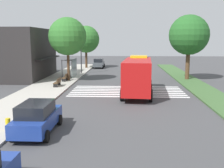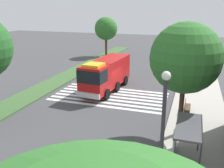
% 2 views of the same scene
% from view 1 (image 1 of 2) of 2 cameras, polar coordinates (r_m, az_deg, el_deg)
% --- Properties ---
extents(ground_plane, '(120.00, 120.00, 0.00)m').
position_cam_1_polar(ground_plane, '(26.13, 3.26, -2.17)').
color(ground_plane, '#424244').
extents(sidewalk, '(60.00, 4.63, 0.14)m').
position_cam_1_polar(sidewalk, '(27.47, -15.21, -1.77)').
color(sidewalk, '#ADA89E').
rests_on(sidewalk, ground_plane).
extents(median_strip, '(60.00, 3.00, 0.14)m').
position_cam_1_polar(median_strip, '(27.34, 20.04, -2.07)').
color(median_strip, '#3D6033').
rests_on(median_strip, ground_plane).
extents(crosswalk, '(5.85, 11.50, 0.01)m').
position_cam_1_polar(crosswalk, '(27.60, 3.25, -1.53)').
color(crosswalk, silver).
rests_on(crosswalk, ground_plane).
extents(fire_truck, '(8.77, 3.25, 3.61)m').
position_cam_1_polar(fire_truck, '(25.83, 5.52, 2.13)').
color(fire_truck, '#B71414').
rests_on(fire_truck, ground_plane).
extents(parked_car_mid, '(4.39, 2.06, 1.79)m').
position_cam_1_polar(parked_car_mid, '(15.86, -15.68, -6.88)').
color(parked_car_mid, navy).
rests_on(parked_car_mid, ground_plane).
extents(parked_car_east, '(4.70, 2.01, 1.75)m').
position_cam_1_polar(parked_car_east, '(50.21, -2.84, 4.49)').
color(parked_car_east, '#474C51').
rests_on(parked_car_east, ground_plane).
extents(bus_stop_shelter, '(3.50, 1.40, 2.46)m').
position_cam_1_polar(bus_stop_shelter, '(37.73, -8.59, 4.24)').
color(bus_stop_shelter, '#4C4C51').
rests_on(bus_stop_shelter, sidewalk).
extents(bench_near_shelter, '(1.60, 0.50, 0.90)m').
position_cam_1_polar(bench_near_shelter, '(34.00, -9.90, 1.43)').
color(bench_near_shelter, '#4C3823').
rests_on(bench_near_shelter, sidewalk).
extents(bench_west_of_shelter, '(1.60, 0.50, 0.90)m').
position_cam_1_polar(bench_west_of_shelter, '(30.22, -11.53, 0.38)').
color(bench_west_of_shelter, '#4C3823').
rests_on(bench_west_of_shelter, sidewalk).
extents(street_lamp, '(0.36, 0.36, 6.40)m').
position_cam_1_polar(street_lamp, '(41.36, -6.62, 7.53)').
color(street_lamp, '#2D2D30').
rests_on(street_lamp, sidewalk).
extents(storefront_building, '(11.08, 6.34, 6.71)m').
position_cam_1_polar(storefront_building, '(38.29, -17.99, 6.16)').
color(storefront_building, '#282626').
rests_on(storefront_building, ground_plane).
extents(sidewalk_tree_west, '(4.69, 4.69, 7.86)m').
position_cam_1_polar(sidewalk_tree_west, '(34.03, -9.45, 9.98)').
color(sidewalk_tree_west, '#47301E').
rests_on(sidewalk_tree_west, sidewalk).
extents(sidewalk_tree_center, '(4.88, 4.88, 7.59)m').
position_cam_1_polar(sidewalk_tree_center, '(49.32, -5.57, 9.46)').
color(sidewalk_tree_center, '#47301E').
rests_on(sidewalk_tree_center, sidewalk).
extents(median_tree_west, '(5.12, 5.12, 8.26)m').
position_cam_1_polar(median_tree_west, '(36.04, 16.10, 9.99)').
color(median_tree_west, '#513823').
rests_on(median_tree_west, median_strip).
extents(fire_hydrant, '(0.28, 0.28, 0.70)m').
position_cam_1_polar(fire_hydrant, '(16.55, -21.30, -8.01)').
color(fire_hydrant, gold).
rests_on(fire_hydrant, sidewalk).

